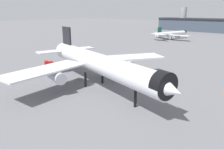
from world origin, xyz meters
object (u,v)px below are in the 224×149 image
airliner_far_taxiway (171,34)px  service_truck_front (92,57)px  traffic_cone_near_nose (223,92)px  airliner_near_gate (98,63)px  baggage_tug_wing (48,63)px  traffic_cone_wingtip (145,65)px

airliner_far_taxiway → service_truck_front: bearing=-161.1°
airliner_far_taxiway → traffic_cone_near_nose: size_ratio=54.44×
airliner_near_gate → service_truck_front: 33.17m
airliner_near_gate → baggage_tug_wing: (-31.89, 6.85, -5.78)m
airliner_near_gate → traffic_cone_wingtip: bearing=110.6°
service_truck_front → traffic_cone_wingtip: size_ratio=9.48×
traffic_cone_wingtip → airliner_near_gate: bearing=-86.8°
traffic_cone_near_nose → traffic_cone_wingtip: traffic_cone_near_nose is taller
baggage_tug_wing → airliner_near_gate: bearing=108.4°
service_truck_front → traffic_cone_wingtip: (21.89, 6.95, -1.28)m
service_truck_front → traffic_cone_wingtip: service_truck_front is taller
airliner_far_taxiway → service_truck_front: 91.17m
airliner_far_taxiway → baggage_tug_wing: airliner_far_taxiway is taller
service_truck_front → traffic_cone_near_nose: (52.33, -6.86, -1.27)m
traffic_cone_near_nose → service_truck_front: bearing=172.5°
baggage_tug_wing → service_truck_front: bearing=-177.1°
airliner_far_taxiway → traffic_cone_wingtip: bearing=-146.5°
traffic_cone_wingtip → airliner_far_taxiway: bearing=106.7°
service_truck_front → baggage_tug_wing: service_truck_front is taller
airliner_far_taxiway → baggage_tug_wing: bearing=-165.8°
airliner_near_gate → traffic_cone_wingtip: 30.45m
airliner_near_gate → service_truck_front: airliner_near_gate is taller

